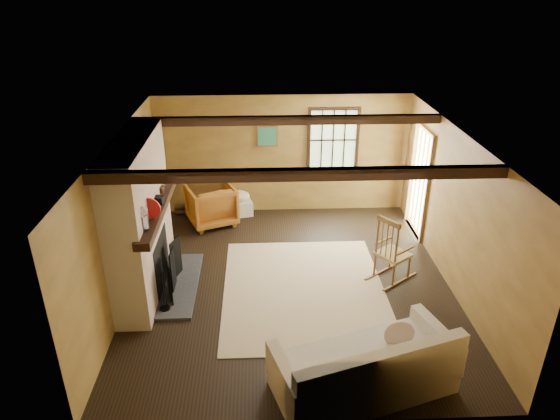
{
  "coord_description": "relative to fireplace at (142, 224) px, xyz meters",
  "views": [
    {
      "loc": [
        -0.46,
        -6.68,
        4.48
      ],
      "look_at": [
        -0.15,
        0.4,
        1.11
      ],
      "focal_mm": 32.0,
      "sensor_mm": 36.0,
      "label": 1
    }
  ],
  "objects": [
    {
      "name": "sofa",
      "position": [
        2.97,
        -2.31,
        -0.8
      ],
      "size": [
        2.29,
        1.52,
        0.85
      ],
      "rotation": [
        0.0,
        0.0,
        0.31
      ],
      "color": "silver",
      "rests_on": "ground"
    },
    {
      "name": "armchair",
      "position": [
        0.81,
        2.18,
        -0.7
      ],
      "size": [
        1.12,
        1.14,
        0.8
      ],
      "primitive_type": "imported",
      "rotation": [
        0.0,
        0.0,
        -2.76
      ],
      "color": "#BF6026",
      "rests_on": "ground"
    },
    {
      "name": "firewood_pile",
      "position": [
        0.31,
        2.6,
        -1.0
      ],
      "size": [
        0.58,
        0.11,
        0.21
      ],
      "color": "brown",
      "rests_on": "ground"
    },
    {
      "name": "fireplace",
      "position": [
        0.0,
        0.0,
        0.0
      ],
      "size": [
        1.02,
        2.3,
        2.4
      ],
      "color": "#A65040",
      "rests_on": "ground"
    },
    {
      "name": "rocking_chair",
      "position": [
        3.83,
        0.07,
        -0.63
      ],
      "size": [
        0.91,
        0.82,
        1.13
      ],
      "rotation": [
        0.0,
        0.0,
        2.2
      ],
      "color": "tan",
      "rests_on": "ground"
    },
    {
      "name": "ground",
      "position": [
        2.23,
        0.0,
        -1.1
      ],
      "size": [
        5.5,
        5.5,
        0.0
      ],
      "primitive_type": "plane",
      "color": "black",
      "rests_on": "ground"
    },
    {
      "name": "laundry_basket",
      "position": [
        1.33,
        2.55,
        -0.95
      ],
      "size": [
        0.58,
        0.49,
        0.3
      ],
      "primitive_type": "cube",
      "rotation": [
        0.0,
        0.0,
        0.25
      ],
      "color": "silver",
      "rests_on": "ground"
    },
    {
      "name": "basket_pillow",
      "position": [
        1.33,
        2.55,
        -0.69
      ],
      "size": [
        0.44,
        0.36,
        0.22
      ],
      "primitive_type": "ellipsoid",
      "rotation": [
        0.0,
        0.0,
        -0.02
      ],
      "color": "silver",
      "rests_on": "laundry_basket"
    },
    {
      "name": "rug",
      "position": [
        2.43,
        -0.2,
        -1.1
      ],
      "size": [
        2.5,
        3.0,
        0.01
      ],
      "primitive_type": "cube",
      "color": "#CBB787",
      "rests_on": "ground"
    },
    {
      "name": "room_envelope",
      "position": [
        2.45,
        0.26,
        0.53
      ],
      "size": [
        5.02,
        5.52,
        2.44
      ],
      "color": "#AD863D",
      "rests_on": "ground"
    }
  ]
}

